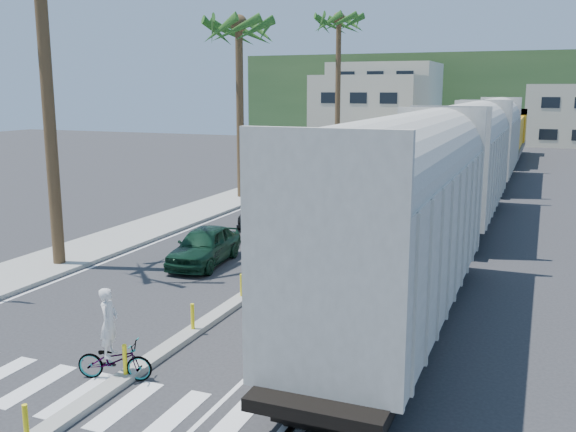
{
  "coord_description": "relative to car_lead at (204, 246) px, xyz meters",
  "views": [
    {
      "loc": [
        8.45,
        -12.19,
        6.49
      ],
      "look_at": [
        0.05,
        8.76,
        2.0
      ],
      "focal_mm": 40.0,
      "sensor_mm": 36.0,
      "label": 1
    }
  ],
  "objects": [
    {
      "name": "sidewalk",
      "position": [
        -5.35,
        16.69,
        -0.64
      ],
      "size": [
        3.0,
        90.0,
        0.15
      ],
      "primitive_type": "cube",
      "color": "gray",
      "rests_on": "ground"
    },
    {
      "name": "car_third",
      "position": [
        -0.85,
        11.85,
        -0.01
      ],
      "size": [
        2.76,
        5.14,
        1.4
      ],
      "primitive_type": "imported",
      "rotation": [
        0.0,
        0.0,
        0.08
      ],
      "color": "black",
      "rests_on": "ground"
    },
    {
      "name": "car_rear",
      "position": [
        -0.87,
        16.08,
        -0.06
      ],
      "size": [
        2.2,
        4.71,
        1.3
      ],
      "primitive_type": "imported",
      "rotation": [
        0.0,
        0.0,
        -0.0
      ],
      "color": "#B2B4B7",
      "rests_on": "ground"
    },
    {
      "name": "rails",
      "position": [
        8.15,
        19.69,
        -0.68
      ],
      "size": [
        1.56,
        100.0,
        0.06
      ],
      "color": "black",
      "rests_on": "ground"
    },
    {
      "name": "buildings",
      "position": [
        -3.26,
        63.34,
        3.65
      ],
      "size": [
        38.0,
        27.0,
        10.0
      ],
      "color": "beige",
      "rests_on": "ground"
    },
    {
      "name": "palm_trees",
      "position": [
        -4.95,
        14.39,
        10.1
      ],
      "size": [
        3.5,
        37.2,
        13.75
      ],
      "color": "brown",
      "rests_on": "ground"
    },
    {
      "name": "median",
      "position": [
        3.15,
        11.65,
        -0.62
      ],
      "size": [
        0.45,
        60.0,
        0.85
      ],
      "color": "gray",
      "rests_on": "ground"
    },
    {
      "name": "lane_markings",
      "position": [
        1.0,
        16.69,
        -0.71
      ],
      "size": [
        9.42,
        90.0,
        0.01
      ],
      "color": "silver",
      "rests_on": "ground"
    },
    {
      "name": "car_lead",
      "position": [
        0.0,
        0.0,
        0.0
      ],
      "size": [
        2.52,
        4.51,
        1.42
      ],
      "primitive_type": "imported",
      "rotation": [
        0.0,
        0.0,
        0.1
      ],
      "color": "#103220",
      "rests_on": "ground"
    },
    {
      "name": "hillside",
      "position": [
        3.15,
        91.69,
        5.29
      ],
      "size": [
        80.0,
        20.0,
        12.0
      ],
      "primitive_type": "cube",
      "color": "#385628",
      "rests_on": "ground"
    },
    {
      "name": "cyclist",
      "position": [
        2.88,
        -9.36,
        -0.04
      ],
      "size": [
        1.45,
        2.04,
        2.15
      ],
      "rotation": [
        0.0,
        0.0,
        1.82
      ],
      "color": "#9EA0A5",
      "rests_on": "ground"
    },
    {
      "name": "car_second",
      "position": [
        0.03,
        6.76,
        0.09
      ],
      "size": [
        1.75,
        4.9,
        1.61
      ],
      "primitive_type": "imported",
      "rotation": [
        0.0,
        0.0,
        0.0
      ],
      "color": "black",
      "rests_on": "ground"
    },
    {
      "name": "ground",
      "position": [
        3.15,
        -8.31,
        -0.71
      ],
      "size": [
        140.0,
        140.0,
        0.0
      ],
      "primitive_type": "plane",
      "color": "#28282B",
      "rests_on": "ground"
    },
    {
      "name": "crosswalk",
      "position": [
        3.15,
        -10.31,
        -0.7
      ],
      "size": [
        14.0,
        2.2,
        0.01
      ],
      "primitive_type": "cube",
      "color": "silver",
      "rests_on": "ground"
    },
    {
      "name": "freight_train",
      "position": [
        8.15,
        16.8,
        2.19
      ],
      "size": [
        3.0,
        60.94,
        5.85
      ],
      "color": "#A6A498",
      "rests_on": "ground"
    }
  ]
}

